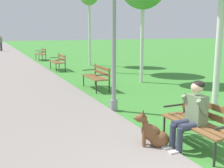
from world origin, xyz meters
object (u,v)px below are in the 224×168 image
object	(u,v)px
park_bench_furthest	(41,53)
person_seated_on_near_bench	(192,113)
pedestrian_distant	(1,43)
park_bench_far	(59,61)
lamp_post_near	(114,22)
park_bench_mid	(97,75)
park_bench_near	(200,120)
dog_brown	(154,134)

from	to	relation	value
park_bench_furthest	person_seated_on_near_bench	xyz separation A→B (m)	(-0.29, -16.85, 0.17)
person_seated_on_near_bench	pedestrian_distant	size ratio (longest dim) A/B	0.76
park_bench_far	lamp_post_near	world-z (taller)	lamp_post_near
park_bench_mid	person_seated_on_near_bench	world-z (taller)	person_seated_on_near_bench
park_bench_near	park_bench_mid	distance (m)	5.60
lamp_post_near	pedestrian_distant	xyz separation A→B (m)	(-1.75, 24.55, -1.49)
lamp_post_near	person_seated_on_near_bench	bearing A→B (deg)	-84.90
park_bench_near	park_bench_mid	size ratio (longest dim) A/B	1.00
park_bench_near	dog_brown	distance (m)	0.88
dog_brown	pedestrian_distant	world-z (taller)	pedestrian_distant
pedestrian_distant	park_bench_near	bearing A→B (deg)	-85.39
person_seated_on_near_bench	pedestrian_distant	bearing A→B (deg)	94.18
park_bench_near	dog_brown	size ratio (longest dim) A/B	1.93
park_bench_far	park_bench_furthest	world-z (taller)	same
park_bench_furthest	dog_brown	world-z (taller)	park_bench_furthest
park_bench_mid	park_bench_near	bearing A→B (deg)	-91.37
park_bench_furthest	pedestrian_distant	xyz separation A→B (m)	(-2.29, 10.50, 0.33)
park_bench_furthest	pedestrian_distant	size ratio (longest dim) A/B	0.91
park_bench_mid	person_seated_on_near_bench	size ratio (longest dim) A/B	1.20
person_seated_on_near_bench	lamp_post_near	world-z (taller)	lamp_post_near
park_bench_furthest	pedestrian_distant	distance (m)	10.75
park_bench_far	person_seated_on_near_bench	world-z (taller)	person_seated_on_near_bench
park_bench_furthest	lamp_post_near	distance (m)	14.18
park_bench_near	lamp_post_near	world-z (taller)	lamp_post_near
dog_brown	park_bench_near	bearing A→B (deg)	-22.18
park_bench_near	person_seated_on_near_bench	xyz separation A→B (m)	(-0.21, 0.01, 0.17)
park_bench_near	pedestrian_distant	bearing A→B (deg)	94.61
park_bench_near	dog_brown	bearing A→B (deg)	157.82
person_seated_on_near_bench	dog_brown	size ratio (longest dim) A/B	1.61
person_seated_on_near_bench	lamp_post_near	distance (m)	3.26
park_bench_mid	pedestrian_distant	xyz separation A→B (m)	(-2.34, 21.75, 0.33)
person_seated_on_near_bench	pedestrian_distant	world-z (taller)	pedestrian_distant
dog_brown	park_bench_mid	bearing A→B (deg)	80.17
person_seated_on_near_bench	dog_brown	distance (m)	0.78
park_bench_near	pedestrian_distant	distance (m)	27.44
park_bench_far	park_bench_near	bearing A→B (deg)	-89.99
dog_brown	lamp_post_near	world-z (taller)	lamp_post_near
pedestrian_distant	person_seated_on_near_bench	bearing A→B (deg)	-85.82
park_bench_mid	person_seated_on_near_bench	bearing A→B (deg)	-93.49
park_bench_far	pedestrian_distant	xyz separation A→B (m)	(-2.21, 16.26, 0.33)
park_bench_near	dog_brown	xyz separation A→B (m)	(-0.78, 0.32, -0.25)
park_bench_far	person_seated_on_near_bench	size ratio (longest dim) A/B	1.20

